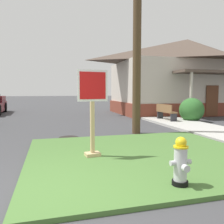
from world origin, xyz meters
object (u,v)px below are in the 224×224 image
at_px(manhole_cover, 69,137).
at_px(street_bench, 166,111).
at_px(fire_hydrant, 181,163).
at_px(stop_sign, 93,114).

bearing_deg(manhole_cover, street_bench, 28.64).
height_order(fire_hydrant, stop_sign, stop_sign).
relative_size(stop_sign, manhole_cover, 3.02).
bearing_deg(stop_sign, manhole_cover, 97.47).
relative_size(manhole_cover, street_bench, 0.45).
bearing_deg(manhole_cover, stop_sign, -82.53).
height_order(manhole_cover, street_bench, street_bench).
height_order(fire_hydrant, street_bench, street_bench).
xyz_separation_m(stop_sign, manhole_cover, (-0.37, 2.84, -1.11)).
bearing_deg(manhole_cover, fire_hydrant, -73.33).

